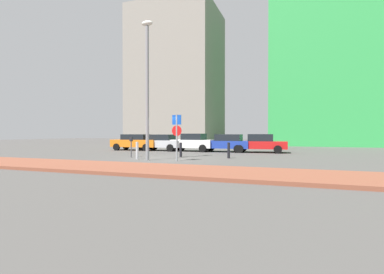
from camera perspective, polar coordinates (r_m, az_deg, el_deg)
ground_plane at (r=17.94m, az=-5.25°, el=-4.32°), size 120.00×120.00×0.00m
sidewalk_brick at (r=13.23m, az=-15.41°, el=-5.85°), size 40.00×3.45×0.14m
parked_car_orange at (r=27.28m, az=-11.14°, el=-0.95°), size 4.48×2.08×1.49m
parked_car_silver at (r=26.27m, az=-6.15°, el=-1.05°), size 4.37×2.13×1.47m
parked_car_white at (r=25.23m, az=0.05°, el=-1.04°), size 4.04×2.11×1.56m
parked_car_blue at (r=24.52m, az=6.70°, el=-1.14°), size 4.24×2.01×1.50m
parked_car_red at (r=24.24m, az=13.10°, el=-1.21°), size 4.70×2.25×1.51m
parking_sign_post at (r=16.37m, az=-3.06°, el=1.03°), size 0.60×0.10×2.66m
parking_meter at (r=19.21m, az=-11.99°, el=-1.39°), size 0.18×0.14×1.34m
street_lamp at (r=17.29m, az=-8.88°, el=11.18°), size 0.70×0.36×8.15m
traffic_bollard_near at (r=18.27m, az=7.29°, el=-2.66°), size 0.17×0.17×1.00m
traffic_bollard_mid at (r=19.26m, az=-2.25°, el=-2.54°), size 0.17×0.17×0.96m
traffic_bollard_far at (r=17.84m, az=-10.84°, el=-2.67°), size 0.16×0.16×1.05m
building_colorful_midrise at (r=45.61m, az=26.70°, el=13.93°), size 16.83×15.10×24.09m
building_under_construction at (r=47.19m, az=-2.93°, el=11.72°), size 12.94×11.48×21.14m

